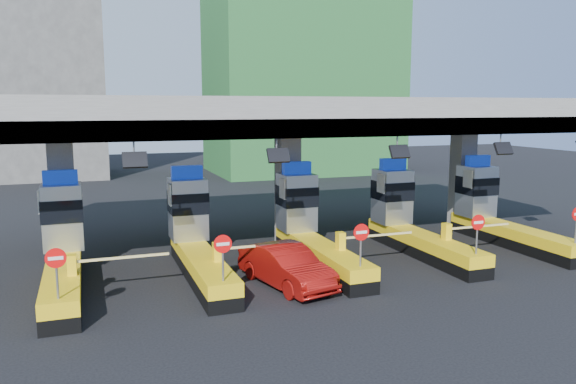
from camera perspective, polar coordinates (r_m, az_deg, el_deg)
name	(u,v)px	position (r m, az deg, el deg)	size (l,w,h in m)	color
ground	(311,260)	(24.63, 2.37, -6.96)	(120.00, 120.00, 0.00)	black
toll_canopy	(289,117)	(26.40, 0.07, 7.58)	(28.00, 12.09, 7.00)	slate
toll_lane_far_left	(63,247)	(22.84, -21.90, -5.23)	(4.43, 8.00, 4.16)	black
toll_lane_left	(195,237)	(23.17, -9.42, -4.51)	(4.43, 8.00, 4.16)	black
toll_lane_center	(309,228)	(24.54, 2.14, -3.66)	(4.43, 8.00, 4.16)	black
toll_lane_right	(408,220)	(26.79, 12.11, -2.80)	(4.43, 8.00, 4.16)	black
toll_lane_far_right	(495,213)	(29.72, 20.32, -2.02)	(4.43, 8.00, 4.16)	black
bg_building_scaffold	(302,32)	(58.35, 1.39, 15.94)	(18.00, 12.00, 28.00)	#1E5926
bg_building_concrete	(24,81)	(58.19, -25.27, 10.20)	(14.00, 10.00, 18.00)	#4C4C49
red_car	(286,266)	(21.03, -0.19, -7.53)	(1.63, 4.67, 1.54)	maroon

